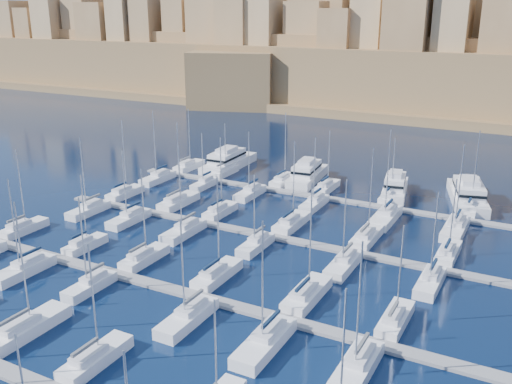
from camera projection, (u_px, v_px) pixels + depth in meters
The scene contains 46 objects.
ground at pixel (244, 262), 81.72m from camera, with size 600.00×600.00×0.00m, color black.
pontoon_mid_near at pixel (198, 296), 71.58m from camera, with size 84.00×2.00×0.40m, color slate.
pontoon_mid_far at pixel (275, 237), 90.06m from camera, with size 84.00×2.00×0.40m, color slate.
pontoon_far at pixel (326, 198), 108.55m from camera, with size 84.00×2.00×0.40m, color slate.
sailboat_2 at pixel (26, 328), 63.45m from camera, with size 3.09×10.30×15.70m.
sailboat_3 at pixel (95, 358), 57.98m from camera, with size 2.62×8.75×13.45m.
sailboat_12 at pixel (23, 228), 92.29m from camera, with size 2.52×8.40×14.04m.
sailboat_13 at pixel (85, 245), 85.86m from camera, with size 2.29×7.62×11.85m.
sailboat_14 at pixel (144, 257), 81.45m from camera, with size 2.60×8.66×14.07m.
sailboat_15 at pixel (217, 274), 76.29m from camera, with size 2.76×9.21×14.55m.
sailboat_16 at pixel (307, 294), 70.87m from camera, with size 3.01×10.03×15.49m.
sailboat_17 at pixel (395, 320), 65.22m from camera, with size 2.55×8.51×12.42m.
sailboat_19 at pixel (24, 269), 77.76m from camera, with size 2.81×9.36×14.05m.
sailboat_20 at pixel (90, 285), 73.31m from camera, with size 2.36×7.88×13.11m.
sailboat_21 at pixel (188, 317), 65.69m from camera, with size 2.82×9.40×13.40m.
sailboat_22 at pixel (265, 342), 60.80m from camera, with size 3.06×10.19×15.07m.
sailboat_23 at pixel (357, 368), 56.43m from camera, with size 2.95×9.84×14.86m.
sailboat_24 at pixel (125, 193), 109.84m from camera, with size 2.59×8.64×15.11m.
sailboat_25 at pixel (178, 201), 104.93m from camera, with size 2.96×9.88×15.64m.
sailboat_26 at pixel (220, 211), 100.10m from camera, with size 2.52×8.39×14.10m.
sailboat_27 at pixel (291, 223), 94.59m from camera, with size 2.89×9.64×14.79m.
sailboat_28 at pixel (367, 237), 88.78m from camera, with size 2.86×9.54×15.07m.
sailboat_29 at pixel (448, 253), 82.88m from camera, with size 2.57×8.57×12.21m.
sailboat_30 at pixel (89, 210), 100.69m from camera, with size 2.64×8.79×14.18m.
sailboat_31 at pixel (129, 218), 96.52m from camera, with size 2.68×8.94×12.98m.
sailboat_32 at pixel (184, 231), 91.21m from camera, with size 2.84×9.45×15.14m.
sailboat_33 at pixel (256, 244), 86.02m from camera, with size 2.49×8.29×12.06m.
sailboat_34 at pixel (344, 264), 79.35m from camera, with size 2.75×9.15×13.51m.
sailboat_35 at pixel (430, 282), 74.24m from camera, with size 2.64×8.80×13.48m.
sailboat_36 at pixel (189, 166), 128.58m from camera, with size 2.69×8.96×13.93m.
sailboat_37 at pixel (224, 172), 124.14m from camera, with size 2.53×8.44×11.58m.
sailboat_38 at pixel (284, 180), 117.94m from camera, with size 2.64×8.81×15.06m.
sailboat_39 at pixel (327, 187), 113.59m from camera, with size 2.58×8.60×12.30m.
sailboat_40 at pixel (390, 197), 107.80m from camera, with size 2.54×8.46×12.27m.
sailboat_41 at pixel (470, 207), 101.81m from camera, with size 2.85×9.52×14.91m.
sailboat_42 at pixel (158, 178), 119.50m from camera, with size 2.82×9.38×15.31m.
sailboat_43 at pixel (204, 184), 115.52m from camera, with size 2.20×7.33×11.60m.
sailboat_44 at pixel (250, 193), 109.97m from camera, with size 2.65×8.83×13.18m.
sailboat_45 at pixel (314, 203), 104.10m from camera, with size 2.60×8.67×13.31m.
sailboat_46 at pixel (386, 217), 97.17m from camera, with size 3.24×10.79×16.35m.
sailboat_47 at pixel (455, 228), 92.14m from camera, with size 3.19×10.62×15.13m.
motor_yacht_a at pixel (228, 161), 128.93m from camera, with size 6.04×18.16×5.25m.
motor_yacht_b at pixel (307, 174), 119.14m from camera, with size 6.33×16.07×5.25m.
motor_yacht_c at pixel (395, 187), 110.15m from camera, with size 6.76×14.63×5.25m.
motor_yacht_d at pixel (468, 194), 106.00m from camera, with size 10.24×19.12×5.25m.
fortified_city at pixel (450, 65), 207.73m from camera, with size 460.00×108.95×59.52m.
Camera 1 is at (36.49, -65.15, 34.72)m, focal length 40.00 mm.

